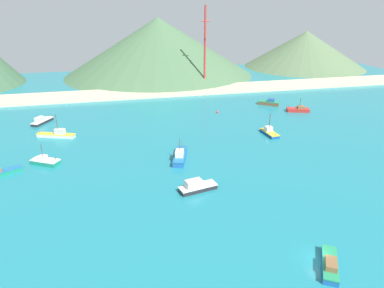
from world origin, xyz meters
name	(u,v)px	position (x,y,z in m)	size (l,w,h in m)	color
ground	(243,171)	(0.00, 30.00, -0.25)	(260.00, 280.00, 0.50)	teal
fishing_boat_0	(269,132)	(15.96, 49.96, 0.72)	(3.06, 7.46, 6.22)	#14478C
fishing_boat_1	(57,134)	(-43.89, 62.05, 0.81)	(11.03, 5.69, 6.70)	silver
fishing_boat_2	(42,121)	(-50.17, 75.94, 0.82)	(6.09, 8.30, 2.35)	#232328
fishing_boat_3	(197,186)	(-12.42, 23.74, 0.91)	(8.20, 4.22, 2.49)	#232328
fishing_boat_4	(0,173)	(-53.12, 39.98, 0.65)	(8.61, 6.12, 1.88)	#198466
fishing_boat_5	(298,109)	(35.96, 68.78, 0.77)	(8.21, 5.19, 4.88)	red
fishing_boat_6	(180,156)	(-12.72, 39.16, 0.95)	(5.52, 10.64, 5.74)	#1E5BA8
fishing_boat_7	(269,103)	(29.64, 79.15, 0.90)	(7.70, 6.60, 2.55)	brown
fishing_boat_8	(330,265)	(0.71, -1.99, 0.71)	(5.70, 7.45, 1.92)	#1E5BA8
fishing_boat_9	(45,161)	(-44.33, 44.02, 0.71)	(7.18, 5.81, 4.98)	#198466
buoy_1	(217,112)	(7.78, 74.27, 0.16)	(0.91, 0.91, 0.91)	red
beach_strip	(178,91)	(0.00, 106.66, 0.60)	(247.00, 15.88, 1.20)	beige
hill_central	(159,46)	(-1.63, 150.27, 14.62)	(99.72, 99.72, 29.23)	#476B47
hill_east	(305,49)	(87.03, 153.00, 10.46)	(70.67, 70.67, 20.91)	#56704C
radio_tower	(205,48)	(13.11, 111.14, 17.85)	(3.50, 2.80, 35.01)	#B7332D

